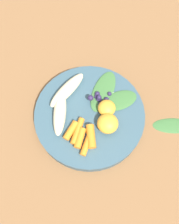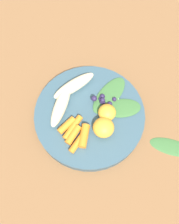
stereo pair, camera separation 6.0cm
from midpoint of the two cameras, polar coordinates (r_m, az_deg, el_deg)
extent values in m
plane|color=brown|center=(0.64, -2.67, -1.70)|extent=(2.40, 2.40, 0.00)
cylinder|color=#385666|center=(0.62, -2.73, -1.21)|extent=(0.27, 0.27, 0.03)
ellipsoid|color=beige|center=(0.60, -9.61, -0.38)|extent=(0.11, 0.09, 0.03)
ellipsoid|color=beige|center=(0.62, -7.88, 4.67)|extent=(0.06, 0.12, 0.03)
ellipsoid|color=#F4A833|center=(0.60, 1.10, 0.55)|extent=(0.04, 0.04, 0.03)
ellipsoid|color=#F4A833|center=(0.58, 1.25, -2.99)|extent=(0.05, 0.05, 0.04)
cylinder|color=orange|center=(0.59, -7.18, -4.59)|extent=(0.04, 0.05, 0.02)
cylinder|color=orange|center=(0.59, -5.67, -4.74)|extent=(0.05, 0.06, 0.01)
cylinder|color=orange|center=(0.58, -5.14, -6.33)|extent=(0.04, 0.05, 0.02)
cylinder|color=orange|center=(0.58, -3.71, -7.91)|extent=(0.04, 0.05, 0.01)
cylinder|color=orange|center=(0.58, -2.61, -5.98)|extent=(0.06, 0.04, 0.02)
sphere|color=#2D234C|center=(0.62, -1.21, 3.14)|extent=(0.01, 0.01, 0.01)
sphere|color=#2D234C|center=(0.61, -0.33, 1.46)|extent=(0.01, 0.01, 0.01)
sphere|color=#2D234C|center=(0.62, 1.13, 2.49)|extent=(0.01, 0.01, 0.01)
sphere|color=#2D234C|center=(0.62, -0.95, 3.81)|extent=(0.01, 0.01, 0.01)
sphere|color=#2D234C|center=(0.62, -0.31, 2.42)|extent=(0.01, 0.01, 0.01)
sphere|color=#2D234C|center=(0.60, -2.58, 2.90)|extent=(0.01, 0.01, 0.01)
sphere|color=#2D234C|center=(0.61, -0.61, 3.03)|extent=(0.01, 0.01, 0.01)
sphere|color=#2D234C|center=(0.62, -0.66, 2.68)|extent=(0.01, 0.01, 0.01)
sphere|color=#2D234C|center=(0.62, 1.86, 3.84)|extent=(0.01, 0.01, 0.01)
cylinder|color=white|center=(0.63, 1.06, 4.07)|extent=(0.04, 0.04, 0.00)
ellipsoid|color=#3D7038|center=(0.62, 4.06, 2.31)|extent=(0.07, 0.10, 0.01)
ellipsoid|color=#3D7038|center=(0.63, 0.47, 4.47)|extent=(0.11, 0.13, 0.01)
ellipsoid|color=#3D7038|center=(0.65, 16.31, -3.29)|extent=(0.09, 0.11, 0.01)
camera|label=1|loc=(0.03, -92.88, -7.03)|focal=40.07mm
camera|label=2|loc=(0.03, 87.12, 7.03)|focal=40.07mm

